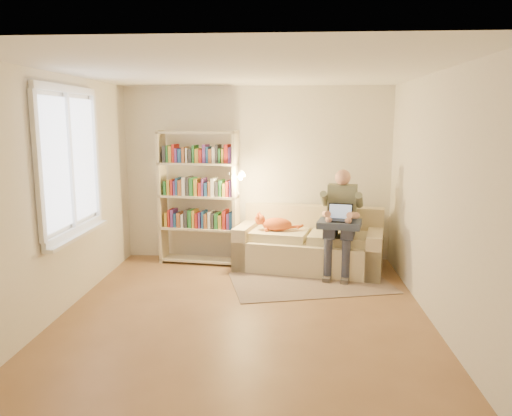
# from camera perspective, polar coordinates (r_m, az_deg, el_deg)

# --- Properties ---
(floor) EXTENTS (4.50, 4.50, 0.00)m
(floor) POSITION_cam_1_polar(r_m,az_deg,el_deg) (5.66, -1.34, -11.83)
(floor) COLOR brown
(floor) RESTS_ON ground
(ceiling) EXTENTS (4.00, 4.50, 0.02)m
(ceiling) POSITION_cam_1_polar(r_m,az_deg,el_deg) (5.27, -1.46, 15.40)
(ceiling) COLOR white
(ceiling) RESTS_ON wall_back
(wall_left) EXTENTS (0.02, 4.50, 2.60)m
(wall_left) POSITION_cam_1_polar(r_m,az_deg,el_deg) (5.84, -21.36, 1.40)
(wall_left) COLOR silver
(wall_left) RESTS_ON floor
(wall_right) EXTENTS (0.02, 4.50, 2.60)m
(wall_right) POSITION_cam_1_polar(r_m,az_deg,el_deg) (5.51, 19.81, 1.02)
(wall_right) COLOR silver
(wall_right) RESTS_ON floor
(wall_back) EXTENTS (4.00, 0.02, 2.60)m
(wall_back) POSITION_cam_1_polar(r_m,az_deg,el_deg) (7.54, 0.11, 3.90)
(wall_back) COLOR silver
(wall_back) RESTS_ON floor
(wall_front) EXTENTS (4.00, 0.02, 2.60)m
(wall_front) POSITION_cam_1_polar(r_m,az_deg,el_deg) (3.12, -5.03, -5.01)
(wall_front) COLOR silver
(wall_front) RESTS_ON floor
(window) EXTENTS (0.12, 1.52, 1.69)m
(window) POSITION_cam_1_polar(r_m,az_deg,el_deg) (5.98, -20.15, 2.40)
(window) COLOR white
(window) RESTS_ON wall_left
(sofa) EXTENTS (2.18, 1.32, 0.86)m
(sofa) POSITION_cam_1_polar(r_m,az_deg,el_deg) (7.20, 6.11, -4.42)
(sofa) COLOR beige
(sofa) RESTS_ON floor
(person) EXTENTS (0.50, 0.69, 1.44)m
(person) POSITION_cam_1_polar(r_m,az_deg,el_deg) (6.89, 9.66, -0.92)
(person) COLOR #666B56
(person) RESTS_ON sofa
(cat) EXTENTS (0.65, 0.30, 0.23)m
(cat) POSITION_cam_1_polar(r_m,az_deg,el_deg) (7.10, 2.08, -1.80)
(cat) COLOR orange
(cat) RESTS_ON sofa
(blanket) EXTENTS (0.64, 0.56, 0.09)m
(blanket) POSITION_cam_1_polar(r_m,az_deg,el_deg) (6.77, 9.44, -1.78)
(blanket) COLOR #2D374F
(blanket) RESTS_ON person
(laptop) EXTENTS (0.37, 0.32, 0.29)m
(laptop) POSITION_cam_1_polar(r_m,az_deg,el_deg) (6.76, 9.48, -0.94)
(laptop) COLOR black
(laptop) RESTS_ON blanket
(bookshelf) EXTENTS (1.29, 0.52, 1.96)m
(bookshelf) POSITION_cam_1_polar(r_m,az_deg,el_deg) (7.31, -6.57, 1.94)
(bookshelf) COLOR beige
(bookshelf) RESTS_ON floor
(rug) EXTENTS (2.25, 1.64, 0.01)m
(rug) POSITION_cam_1_polar(r_m,az_deg,el_deg) (6.63, 6.25, -8.50)
(rug) COLOR #836E5F
(rug) RESTS_ON floor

